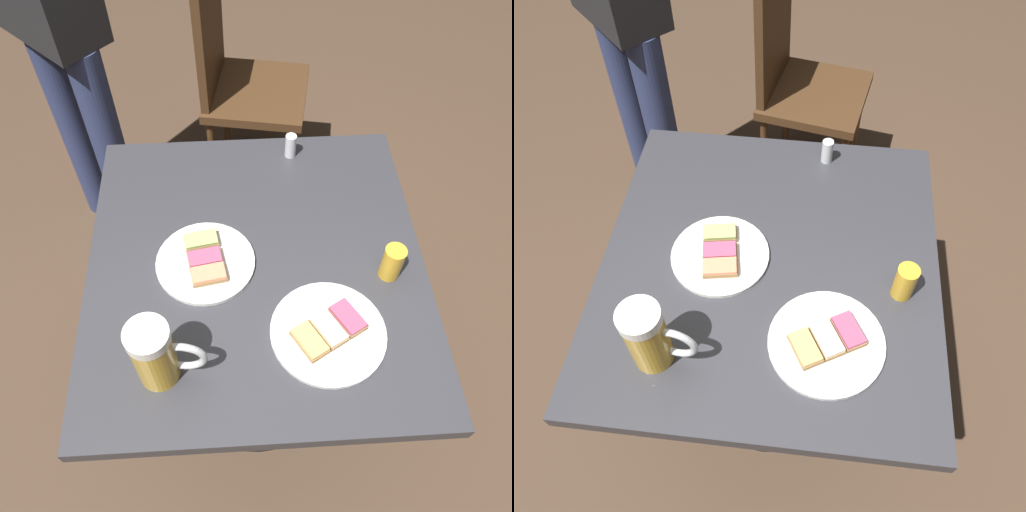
# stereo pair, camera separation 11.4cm
# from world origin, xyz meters

# --- Properties ---
(ground_plane) EXTENTS (6.00, 6.00, 0.00)m
(ground_plane) POSITION_xyz_m (0.00, 0.00, 0.00)
(ground_plane) COLOR #4C3828
(cafe_table) EXTENTS (0.76, 0.81, 0.76)m
(cafe_table) POSITION_xyz_m (0.00, 0.00, 0.60)
(cafe_table) COLOR black
(cafe_table) RESTS_ON ground_plane
(plate_near) EXTENTS (0.24, 0.24, 0.03)m
(plate_near) POSITION_xyz_m (0.14, -0.19, 0.77)
(plate_near) COLOR white
(plate_near) RESTS_ON cafe_table
(plate_far) EXTENTS (0.22, 0.22, 0.03)m
(plate_far) POSITION_xyz_m (-0.11, 0.00, 0.77)
(plate_far) COLOR white
(plate_far) RESTS_ON cafe_table
(beer_mug) EXTENTS (0.14, 0.08, 0.17)m
(beer_mug) POSITION_xyz_m (-0.20, -0.26, 0.84)
(beer_mug) COLOR gold
(beer_mug) RESTS_ON cafe_table
(beer_glass_small) EXTENTS (0.05, 0.05, 0.09)m
(beer_glass_small) POSITION_xyz_m (0.29, -0.05, 0.80)
(beer_glass_small) COLOR gold
(beer_glass_small) RESTS_ON cafe_table
(salt_shaker) EXTENTS (0.03, 0.03, 0.06)m
(salt_shaker) POSITION_xyz_m (0.11, 0.34, 0.79)
(salt_shaker) COLOR silver
(salt_shaker) RESTS_ON cafe_table
(cafe_chair) EXTENTS (0.45, 0.45, 0.90)m
(cafe_chair) POSITION_xyz_m (-0.00, 1.02, 0.52)
(cafe_chair) COLOR #472D19
(cafe_chair) RESTS_ON ground_plane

